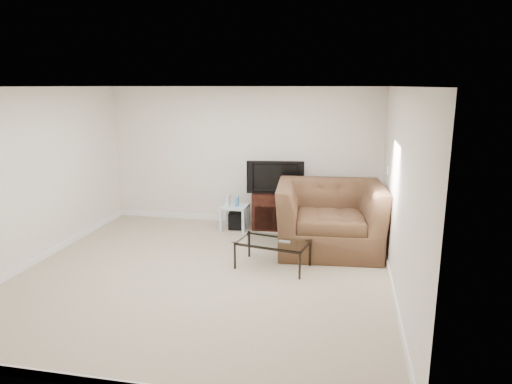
% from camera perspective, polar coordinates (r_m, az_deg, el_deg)
% --- Properties ---
extents(floor, '(5.00, 5.00, 0.00)m').
position_cam_1_polar(floor, '(6.38, -6.62, -10.13)').
color(floor, tan).
rests_on(floor, ground).
extents(ceiling, '(5.00, 5.00, 0.00)m').
position_cam_1_polar(ceiling, '(5.86, -7.28, 12.93)').
color(ceiling, white).
rests_on(ceiling, ground).
extents(wall_back, '(5.00, 0.02, 2.50)m').
position_cam_1_polar(wall_back, '(8.37, -1.63, 4.47)').
color(wall_back, silver).
rests_on(wall_back, ground).
extents(wall_left, '(0.02, 5.00, 2.50)m').
position_cam_1_polar(wall_left, '(7.17, -26.29, 1.64)').
color(wall_left, silver).
rests_on(wall_left, ground).
extents(wall_right, '(0.02, 5.00, 2.50)m').
position_cam_1_polar(wall_right, '(5.75, 17.50, -0.16)').
color(wall_right, silver).
rests_on(wall_right, ground).
extents(plate_back, '(0.12, 0.02, 0.12)m').
position_cam_1_polar(plate_back, '(8.78, -10.63, 4.66)').
color(plate_back, white).
rests_on(plate_back, wall_back).
extents(plate_right_switch, '(0.02, 0.09, 0.13)m').
position_cam_1_polar(plate_right_switch, '(7.31, 16.13, 2.68)').
color(plate_right_switch, white).
rests_on(plate_right_switch, wall_right).
extents(plate_right_outlet, '(0.02, 0.08, 0.12)m').
position_cam_1_polar(plate_right_outlet, '(7.24, 15.84, -5.15)').
color(plate_right_outlet, white).
rests_on(plate_right_outlet, wall_right).
extents(tv_stand, '(0.84, 0.62, 0.67)m').
position_cam_1_polar(tv_stand, '(8.23, 2.41, -2.21)').
color(tv_stand, black).
rests_on(tv_stand, floor).
extents(dvd_player, '(0.49, 0.36, 0.07)m').
position_cam_1_polar(dvd_player, '(8.13, 2.41, -0.79)').
color(dvd_player, black).
rests_on(dvd_player, tv_stand).
extents(television, '(0.95, 0.30, 0.58)m').
position_cam_1_polar(television, '(8.06, 2.44, 1.99)').
color(television, black).
rests_on(television, tv_stand).
extents(side_table, '(0.46, 0.46, 0.43)m').
position_cam_1_polar(side_table, '(8.18, -2.66, -3.16)').
color(side_table, silver).
rests_on(side_table, floor).
extents(subwoofer, '(0.31, 0.31, 0.28)m').
position_cam_1_polar(subwoofer, '(8.21, -2.44, -3.56)').
color(subwoofer, black).
rests_on(subwoofer, floor).
extents(game_console, '(0.06, 0.15, 0.20)m').
position_cam_1_polar(game_console, '(8.11, -3.46, -1.01)').
color(game_console, white).
rests_on(game_console, side_table).
extents(game_case, '(0.06, 0.13, 0.17)m').
position_cam_1_polar(game_case, '(8.07, -2.34, -1.16)').
color(game_case, '#337FCC').
rests_on(game_case, side_table).
extents(recliner, '(1.70, 1.18, 1.41)m').
position_cam_1_polar(recliner, '(7.12, 9.24, -1.73)').
color(recliner, '#532D1D').
rests_on(recliner, floor).
extents(coffee_table, '(1.11, 0.76, 0.40)m').
position_cam_1_polar(coffee_table, '(6.49, 2.12, -7.74)').
color(coffee_table, black).
rests_on(coffee_table, floor).
extents(remote, '(0.16, 0.06, 0.02)m').
position_cam_1_polar(remote, '(6.37, 3.57, -6.16)').
color(remote, '#B2B2B7').
rests_on(remote, coffee_table).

